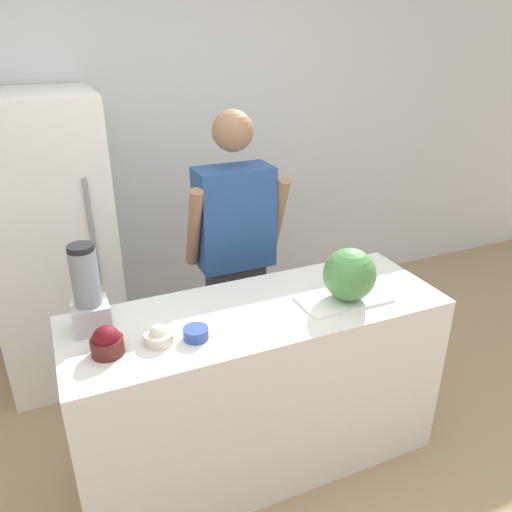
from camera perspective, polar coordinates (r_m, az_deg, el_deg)
ground_plane at (r=2.64m, az=3.23°, el=-26.09°), size 14.00×14.00×0.00m
wall_back at (r=3.58m, az=-10.56°, el=12.28°), size 8.00×0.06×2.60m
counter_island at (r=2.52m, az=0.29°, el=-14.77°), size 1.73×0.61×0.88m
refrigerator at (r=3.21m, az=-22.29°, el=1.31°), size 0.69×0.77×1.74m
person at (r=2.86m, az=-2.39°, el=0.09°), size 0.56×0.27×1.67m
cutting_board at (r=2.36m, az=9.98°, el=-4.81°), size 0.43×0.22×0.01m
watermelon at (r=2.30m, az=10.64°, el=-2.08°), size 0.24×0.24×0.24m
bowl_cherries at (r=2.03m, az=-16.68°, el=-9.42°), size 0.13×0.13×0.12m
bowl_cream at (r=2.06m, az=-11.05°, el=-8.94°), size 0.12×0.12×0.08m
bowl_small_blue at (r=2.06m, az=-6.88°, el=-8.77°), size 0.10×0.10×0.05m
blender at (r=2.16m, az=-18.67°, el=-4.16°), size 0.15×0.15×0.38m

